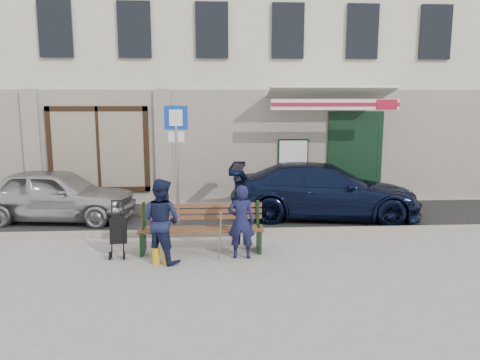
{
  "coord_description": "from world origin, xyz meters",
  "views": [
    {
      "loc": [
        -0.02,
        -8.38,
        2.91
      ],
      "look_at": [
        0.57,
        1.6,
        1.2
      ],
      "focal_mm": 35.0,
      "sensor_mm": 36.0,
      "label": 1
    }
  ],
  "objects": [
    {
      "name": "stroller",
      "position": [
        -1.8,
        0.22,
        0.47
      ],
      "size": [
        0.32,
        0.45,
        1.05
      ],
      "rotation": [
        0.0,
        0.0,
        0.07
      ],
      "color": "black",
      "rests_on": "ground"
    },
    {
      "name": "man",
      "position": [
        0.5,
        -0.01,
        0.69
      ],
      "size": [
        0.53,
        0.37,
        1.38
      ],
      "primitive_type": "imported",
      "rotation": [
        0.0,
        0.0,
        3.05
      ],
      "color": "#15173A",
      "rests_on": "ground"
    },
    {
      "name": "ground",
      "position": [
        0.0,
        0.0,
        0.0
      ],
      "size": [
        80.0,
        80.0,
        0.0
      ],
      "primitive_type": "plane",
      "color": "#9E9991",
      "rests_on": "ground"
    },
    {
      "name": "car_silver",
      "position": [
        -3.84,
        2.99,
        0.65
      ],
      "size": [
        3.96,
        1.94,
        1.3
      ],
      "primitive_type": "imported",
      "rotation": [
        0.0,
        0.0,
        1.46
      ],
      "color": "#B0B0B5",
      "rests_on": "ground"
    },
    {
      "name": "parking_sign",
      "position": [
        -0.8,
        1.9,
        1.88
      ],
      "size": [
        0.52,
        0.1,
        2.79
      ],
      "rotation": [
        0.0,
        0.0,
        -0.12
      ],
      "color": "gray",
      "rests_on": "ground"
    },
    {
      "name": "bench",
      "position": [
        -0.3,
        0.39,
        0.46
      ],
      "size": [
        2.4,
        1.17,
        0.98
      ],
      "color": "brown",
      "rests_on": "ground"
    },
    {
      "name": "car_navy",
      "position": [
        2.76,
        2.94,
        0.68
      ],
      "size": [
        4.89,
        2.49,
        1.36
      ],
      "primitive_type": "imported",
      "rotation": [
        0.0,
        0.0,
        1.44
      ],
      "color": "black",
      "rests_on": "ground"
    },
    {
      "name": "building",
      "position": [
        0.01,
        8.45,
        4.97
      ],
      "size": [
        20.0,
        8.27,
        10.0
      ],
      "color": "beige",
      "rests_on": "ground"
    },
    {
      "name": "curb",
      "position": [
        0.0,
        1.5,
        0.06
      ],
      "size": [
        60.0,
        0.18,
        0.12
      ],
      "primitive_type": "cube",
      "color": "#9E9384",
      "rests_on": "ground"
    },
    {
      "name": "asphalt_lane",
      "position": [
        0.0,
        3.1,
        0.01
      ],
      "size": [
        60.0,
        3.2,
        0.01
      ],
      "primitive_type": "cube",
      "color": "#282828",
      "rests_on": "ground"
    },
    {
      "name": "woman",
      "position": [
        -0.95,
        -0.15,
        0.77
      ],
      "size": [
        0.94,
        0.88,
        1.54
      ],
      "primitive_type": "imported",
      "rotation": [
        0.0,
        0.0,
        2.6
      ],
      "color": "#151B3A",
      "rests_on": "ground"
    }
  ]
}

